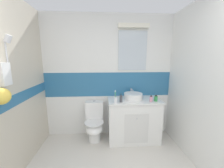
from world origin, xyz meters
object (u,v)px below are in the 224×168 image
sink_basin (133,96)px  lotion_bottle_short (156,98)px  toilet (94,123)px  soap_dispenser (121,99)px  perfume_flask_small (151,99)px  toothbrush_cup (115,99)px

sink_basin → lotion_bottle_short: size_ratio=3.42×
toilet → soap_dispenser: (0.51, -0.18, 0.55)m
perfume_flask_small → toothbrush_cup: bearing=-178.6°
toilet → lotion_bottle_short: (1.16, -0.17, 0.54)m
toothbrush_cup → soap_dispenser: size_ratio=1.42×
lotion_bottle_short → toilet: bearing=171.6°
toilet → lotion_bottle_short: lotion_bottle_short is taller
perfume_flask_small → lotion_bottle_short: 0.10m
toilet → soap_dispenser: bearing=-19.9°
toothbrush_cup → lotion_bottle_short: toothbrush_cup is taller
toilet → lotion_bottle_short: bearing=-8.4°
sink_basin → soap_dispenser: sink_basin is taller
sink_basin → toothbrush_cup: bearing=-152.5°
perfume_flask_small → lotion_bottle_short: lotion_bottle_short is taller
soap_dispenser → lotion_bottle_short: soap_dispenser is taller
toothbrush_cup → lotion_bottle_short: 0.76m
soap_dispenser → perfume_flask_small: size_ratio=1.44×
sink_basin → toilet: bearing=178.9°
toothbrush_cup → perfume_flask_small: toothbrush_cup is taller
toothbrush_cup → perfume_flask_small: size_ratio=2.04×
sink_basin → toilet: 0.95m
toilet → perfume_flask_small: perfume_flask_small is taller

